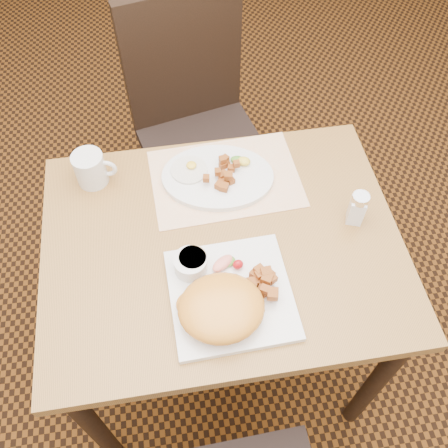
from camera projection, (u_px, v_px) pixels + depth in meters
ground at (223, 350)px, 1.87m from camera, size 8.00×8.00×0.00m
table at (222, 263)px, 1.34m from camera, size 0.90×0.70×0.75m
chair_far at (196, 119)px, 1.80m from camera, size 0.50×0.51×0.97m
placemat at (225, 178)px, 1.37m from camera, size 0.41×0.30×0.00m
plate_square at (231, 294)px, 1.16m from camera, size 0.29×0.29×0.02m
plate_oval at (218, 177)px, 1.36m from camera, size 0.34×0.27×0.02m
hollandaise_mound at (220, 308)px, 1.09m from camera, size 0.20×0.17×0.07m
ramekin at (191, 263)px, 1.17m from camera, size 0.08×0.08×0.04m
garnish_sq at (227, 263)px, 1.19m from camera, size 0.08×0.06×0.03m
fried_egg at (189, 169)px, 1.36m from camera, size 0.10×0.10×0.02m
garnish_ov at (241, 161)px, 1.37m from camera, size 0.06×0.05×0.02m
salt_shaker at (357, 208)px, 1.25m from camera, size 0.05×0.05×0.10m
coffee_mug at (91, 169)px, 1.33m from camera, size 0.11×0.08×0.09m
home_fries_sq at (261, 282)px, 1.15m from camera, size 0.09×0.10×0.04m
home_fries_ov at (224, 174)px, 1.34m from camera, size 0.11×0.11×0.03m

